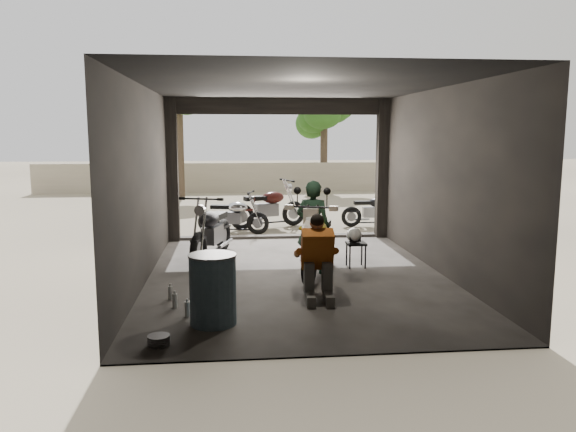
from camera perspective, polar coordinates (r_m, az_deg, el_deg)
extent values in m
plane|color=#7A6D56|center=(9.65, 0.88, -6.17)|extent=(80.00, 80.00, 0.00)
cube|color=#2D2B28|center=(9.65, 0.88, -6.11)|extent=(5.00, 7.00, 0.02)
plane|color=black|center=(9.37, 0.93, 13.13)|extent=(7.00, 7.00, 0.00)
cube|color=black|center=(5.94, 4.89, 0.30)|extent=(5.00, 0.02, 3.20)
cube|color=black|center=(9.42, -14.41, 3.09)|extent=(0.02, 7.00, 3.20)
cube|color=black|center=(9.99, 15.32, 3.35)|extent=(0.02, 7.00, 3.20)
cube|color=black|center=(12.75, -11.65, 4.53)|extent=(0.24, 0.24, 3.20)
cube|color=black|center=(13.15, 9.52, 4.70)|extent=(0.24, 0.24, 3.20)
cube|color=black|center=(12.76, -0.93, 11.09)|extent=(5.00, 0.16, 0.36)
cube|color=#2D2B28|center=(13.05, -0.93, -2.12)|extent=(5.00, 0.25, 0.08)
cube|color=gray|center=(23.37, -3.16, 3.96)|extent=(18.00, 0.30, 1.20)
cylinder|color=#382B1E|center=(21.87, -10.93, 6.64)|extent=(0.30, 0.30, 3.58)
ellipsoid|color=#1E4C14|center=(21.91, -11.09, 12.50)|extent=(2.20, 2.20, 3.14)
cylinder|color=#382B1E|center=(23.61, 3.66, 6.43)|extent=(0.30, 0.30, 3.20)
ellipsoid|color=#1E4C14|center=(23.63, 3.71, 11.28)|extent=(2.20, 2.20, 2.80)
imported|color=black|center=(9.71, 2.55, -1.15)|extent=(0.70, 0.60, 1.63)
cube|color=black|center=(10.23, 6.94, -2.79)|extent=(0.34, 0.34, 0.04)
cylinder|color=black|center=(10.11, 6.30, -4.23)|extent=(0.03, 0.03, 0.45)
cylinder|color=black|center=(10.17, 7.87, -4.18)|extent=(0.03, 0.03, 0.45)
cylinder|color=black|center=(10.38, 5.98, -3.89)|extent=(0.03, 0.03, 0.45)
cylinder|color=black|center=(10.44, 7.50, -3.84)|extent=(0.03, 0.03, 0.45)
ellipsoid|color=white|center=(10.21, 6.72, -1.93)|extent=(0.38, 0.38, 0.27)
cylinder|color=#3E5969|center=(7.23, -7.64, -7.51)|extent=(0.68, 0.68, 0.92)
cylinder|color=black|center=(13.36, 10.68, 2.15)|extent=(0.08, 0.08, 2.00)
cylinder|color=beige|center=(13.28, 10.80, 5.65)|extent=(0.73, 0.03, 0.73)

